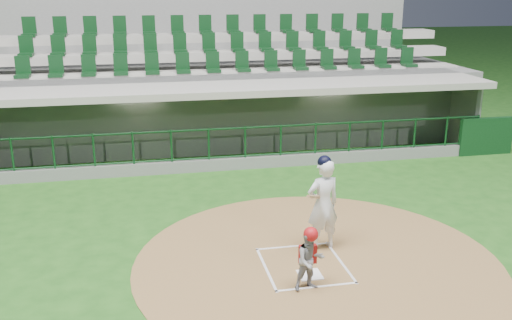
{
  "coord_description": "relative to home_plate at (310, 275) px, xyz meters",
  "views": [
    {
      "loc": [
        -2.89,
        -9.87,
        5.21
      ],
      "look_at": [
        -0.36,
        2.6,
        1.3
      ],
      "focal_mm": 40.0,
      "sensor_mm": 36.0,
      "label": 1
    }
  ],
  "objects": [
    {
      "name": "seating_deck",
      "position": [
        0.0,
        11.61,
        1.4
      ],
      "size": [
        17.0,
        6.72,
        5.15
      ],
      "color": "slate",
      "rests_on": "ground"
    },
    {
      "name": "home_plate",
      "position": [
        0.0,
        0.0,
        0.0
      ],
      "size": [
        0.43,
        0.43,
        0.02
      ],
      "primitive_type": "cube",
      "color": "white",
      "rests_on": "dirt_circle"
    },
    {
      "name": "ground",
      "position": [
        0.0,
        0.7,
        -0.02
      ],
      "size": [
        120.0,
        120.0,
        0.0
      ],
      "primitive_type": "plane",
      "color": "#1C4C15",
      "rests_on": "ground"
    },
    {
      "name": "catcher",
      "position": [
        -0.15,
        -0.47,
        0.58
      ],
      "size": [
        0.6,
        0.5,
        1.19
      ],
      "color": "gray",
      "rests_on": "dirt_circle"
    },
    {
      "name": "batter_box_chalk",
      "position": [
        0.0,
        0.4,
        -0.0
      ],
      "size": [
        1.55,
        1.8,
        0.01
      ],
      "color": "white",
      "rests_on": "ground"
    },
    {
      "name": "dirt_circle",
      "position": [
        0.3,
        0.5,
        -0.02
      ],
      "size": [
        7.2,
        7.2,
        0.01
      ],
      "primitive_type": "cylinder",
      "color": "brown",
      "rests_on": "ground"
    },
    {
      "name": "dugout_structure",
      "position": [
        -0.01,
        8.53,
        0.94
      ],
      "size": [
        16.4,
        3.7,
        3.0
      ],
      "color": "slate",
      "rests_on": "ground"
    },
    {
      "name": "batter",
      "position": [
        0.57,
        1.08,
        0.98
      ],
      "size": [
        0.92,
        0.93,
        1.99
      ],
      "color": "white",
      "rests_on": "dirt_circle"
    }
  ]
}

